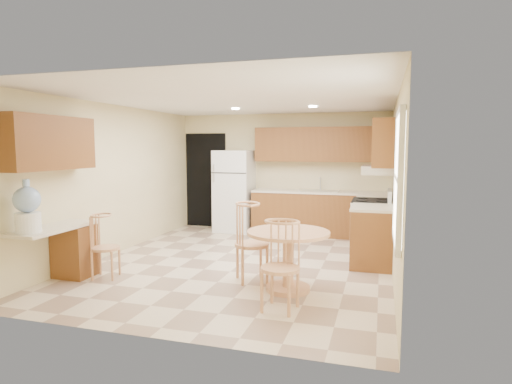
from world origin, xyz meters
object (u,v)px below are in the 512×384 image
(refrigerator, at_px, (234,191))
(chair_table_b, at_px, (278,259))
(dining_table, at_px, (288,252))
(water_crock, at_px, (27,209))
(chair_table_a, at_px, (250,236))
(stove, at_px, (371,226))
(chair_desk, at_px, (101,241))

(refrigerator, height_order, chair_table_b, refrigerator)
(refrigerator, relative_size, chair_table_b, 1.76)
(refrigerator, bearing_deg, dining_table, -60.98)
(refrigerator, relative_size, water_crock, 2.67)
(refrigerator, relative_size, dining_table, 1.68)
(refrigerator, relative_size, chair_table_a, 1.64)
(stove, distance_m, water_crock, 5.15)
(chair_table_a, height_order, chair_desk, chair_table_a)
(refrigerator, xyz_separation_m, chair_table_a, (1.38, -3.32, -0.22))
(dining_table, height_order, chair_table_a, chair_table_a)
(chair_table_a, height_order, chair_table_b, chair_table_a)
(chair_desk, relative_size, water_crock, 1.35)
(refrigerator, distance_m, chair_table_b, 4.66)
(chair_table_b, distance_m, water_crock, 3.07)
(refrigerator, relative_size, chair_desk, 1.98)
(refrigerator, height_order, water_crock, refrigerator)
(dining_table, distance_m, chair_table_b, 0.75)
(refrigerator, distance_m, dining_table, 3.99)
(water_crock, bearing_deg, chair_desk, 59.60)
(dining_table, relative_size, chair_table_a, 0.98)
(chair_table_b, xyz_separation_m, chair_desk, (-2.58, 0.48, -0.07))
(dining_table, xyz_separation_m, chair_table_b, (0.05, -0.74, 0.10))
(chair_table_a, distance_m, water_crock, 2.73)
(dining_table, bearing_deg, refrigerator, 119.02)
(chair_table_a, xyz_separation_m, chair_table_b, (0.60, -0.89, -0.04))
(chair_desk, bearing_deg, water_crock, -44.40)
(stove, height_order, water_crock, water_crock)
(chair_table_b, xyz_separation_m, water_crock, (-3.03, -0.28, 0.46))
(stove, bearing_deg, chair_table_a, -125.50)
(dining_table, height_order, water_crock, water_crock)
(stove, distance_m, dining_table, 2.44)
(stove, xyz_separation_m, water_crock, (-3.92, -3.28, 0.59))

